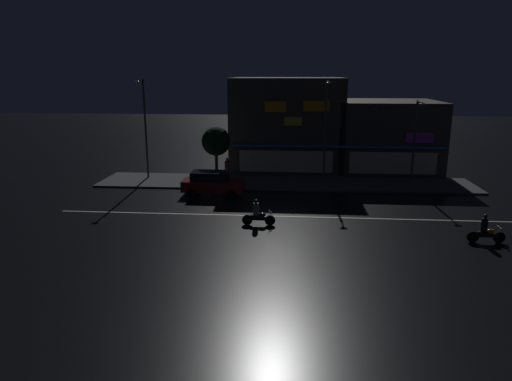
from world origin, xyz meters
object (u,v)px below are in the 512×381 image
motorcycle_lead (258,214)px  parked_car_near_kerb (212,183)px  streetlamp_west (144,121)px  pedestrian_on_sidewalk (227,169)px  streetlamp_east (416,135)px  motorcycle_following (486,231)px  traffic_cone (238,191)px  streetlamp_mid (326,123)px

motorcycle_lead → parked_car_near_kerb: bearing=-60.3°
streetlamp_west → pedestrian_on_sidewalk: size_ratio=4.53×
streetlamp_west → streetlamp_east: (20.85, -0.76, -0.77)m
motorcycle_lead → motorcycle_following: same height
streetlamp_east → motorcycle_following: (0.79, -12.12, -3.29)m
streetlamp_west → traffic_cone: streetlamp_west is taller
motorcycle_lead → traffic_cone: (-1.93, 6.77, -0.36)m
parked_car_near_kerb → traffic_cone: (1.82, 0.18, -0.59)m
pedestrian_on_sidewalk → parked_car_near_kerb: (-0.42, -4.51, -0.06)m
streetlamp_east → motorcycle_following: 12.58m
streetlamp_mid → motorcycle_following: 15.52m
parked_car_near_kerb → motorcycle_following: 17.69m
motorcycle_following → streetlamp_west: bearing=-36.2°
pedestrian_on_sidewalk → traffic_cone: bearing=18.3°
streetlamp_mid → traffic_cone: bearing=-145.2°
streetlamp_east → streetlamp_mid: bearing=172.1°
streetlamp_mid → motorcycle_lead: streetlamp_mid is taller
streetlamp_west → streetlamp_east: size_ratio=1.24×
streetlamp_west → pedestrian_on_sidewalk: bearing=0.9°
streetlamp_mid → parked_car_near_kerb: 10.07m
streetlamp_west → pedestrian_on_sidewalk: streetlamp_west is taller
streetlamp_west → parked_car_near_kerb: streetlamp_west is taller
pedestrian_on_sidewalk → parked_car_near_kerb: bearing=-5.0°
streetlamp_mid → motorcycle_lead: (-4.38, -11.16, -4.03)m
streetlamp_west → motorcycle_following: streetlamp_west is taller
pedestrian_on_sidewalk → motorcycle_lead: pedestrian_on_sidewalk is taller
traffic_cone → pedestrian_on_sidewalk: bearing=108.0°
motorcycle_lead → traffic_cone: size_ratio=3.45×
streetlamp_mid → motorcycle_following: size_ratio=4.08×
pedestrian_on_sidewalk → motorcycle_following: 19.92m
streetlamp_west → streetlamp_mid: size_ratio=1.01×
streetlamp_mid → motorcycle_lead: size_ratio=4.08×
streetlamp_west → parked_car_near_kerb: 8.45m
streetlamp_east → motorcycle_lead: (-10.99, -10.24, -3.29)m
motorcycle_lead → traffic_cone: motorcycle_lead is taller
parked_car_near_kerb → streetlamp_east: bearing=13.9°
motorcycle_lead → motorcycle_following: size_ratio=1.00×
streetlamp_east → traffic_cone: streetlamp_east is taller
streetlamp_east → pedestrian_on_sidewalk: bearing=176.6°
streetlamp_west → traffic_cone: bearing=-28.1°
streetlamp_west → motorcycle_following: bearing=-30.8°
streetlamp_west → streetlamp_east: bearing=-2.1°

